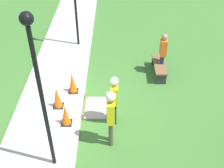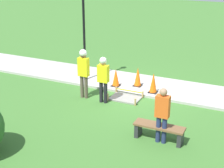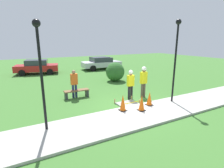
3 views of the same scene
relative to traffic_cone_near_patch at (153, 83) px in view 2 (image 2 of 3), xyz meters
name	(u,v)px [view 2 (image 2 of 3)]	position (x,y,z in m)	size (l,w,h in m)	color
ground_plane	(130,95)	(0.79, 0.41, -0.50)	(60.00, 60.00, 0.00)	#3D702D
sidewalk	(140,85)	(0.79, -0.72, -0.45)	(28.00, 2.26, 0.10)	#ADAAA3
wet_concrete_patch	(125,98)	(0.81, 0.86, -0.46)	(1.17, 0.82, 0.27)	gray
traffic_cone_near_patch	(153,83)	(0.00, 0.00, 0.00)	(0.34, 0.34, 0.80)	black
traffic_cone_far_patch	(138,77)	(0.81, -0.42, -0.01)	(0.34, 0.34, 0.78)	black
traffic_cone_sidewalk_edge	(116,78)	(1.62, -0.03, -0.04)	(0.34, 0.34, 0.73)	black
park_bench	(159,130)	(-1.29, 3.26, -0.16)	(1.51, 0.44, 0.49)	#2D2D33
worker_supervisor	(83,69)	(2.31, 1.39, 0.67)	(0.40, 0.28, 1.92)	brown
worker_assistant	(103,76)	(1.43, 1.49, 0.55)	(0.40, 0.25, 1.76)	black
bystander_in_orange_shirt	(162,112)	(-1.39, 3.36, 0.47)	(0.40, 0.22, 1.71)	navy
lamppost_near	(84,14)	(3.13, -0.16, 2.42)	(0.28, 0.28, 4.37)	black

